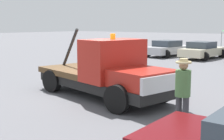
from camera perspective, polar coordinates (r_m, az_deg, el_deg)
ground_plane at (r=11.67m, az=-1.91°, el=-4.88°), size 160.00×160.00×0.00m
tow_truck at (r=11.21m, az=-0.77°, el=-0.60°), size 6.29×3.12×2.51m
person_near_truck at (r=8.13m, az=12.82°, el=-3.18°), size 0.41×0.41×1.83m
parked_car_silver at (r=26.74m, az=10.26°, el=3.90°), size 2.87×4.99×1.34m
parked_car_cream at (r=25.41m, az=16.21°, el=3.47°), size 2.63×4.67×1.34m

